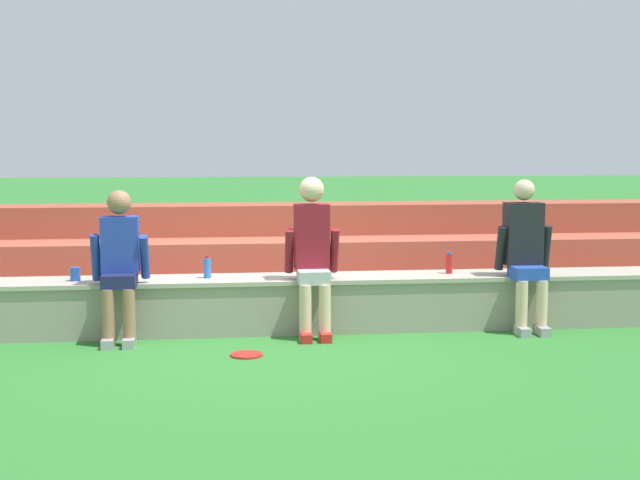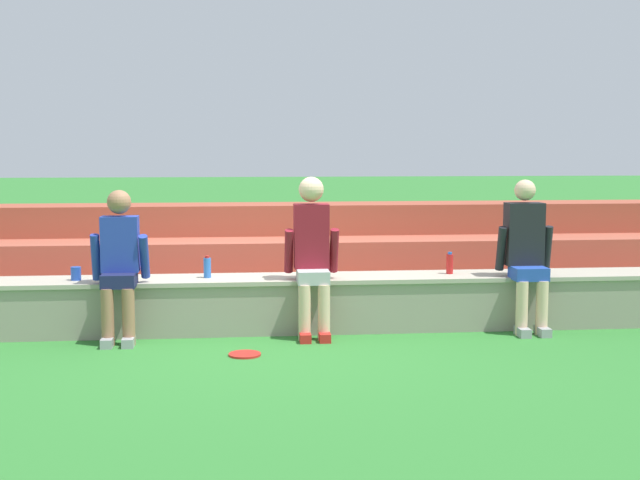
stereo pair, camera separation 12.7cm
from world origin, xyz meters
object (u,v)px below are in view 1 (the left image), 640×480
person_far_left (120,262)px  person_left_of_center (313,251)px  person_center (525,251)px  water_bottle_mid_right (207,268)px  plastic_cup_right_end (75,274)px  frisbee (247,355)px  water_bottle_near_right (449,263)px

person_far_left → person_left_of_center: bearing=2.1°
person_center → water_bottle_mid_right: person_center is taller
plastic_cup_right_end → frisbee: size_ratio=0.46×
water_bottle_mid_right → water_bottle_near_right: 2.32m
person_left_of_center → water_bottle_mid_right: size_ratio=7.00×
person_left_of_center → frisbee: size_ratio=5.40×
water_bottle_near_right → frisbee: 2.30m
person_left_of_center → water_bottle_mid_right: person_left_of_center is taller
person_center → frisbee: size_ratio=5.27×
water_bottle_mid_right → plastic_cup_right_end: bearing=-178.6°
person_center → plastic_cup_right_end: person_center is taller
plastic_cup_right_end → frisbee: plastic_cup_right_end is taller
person_left_of_center → person_center: (2.01, 0.00, -0.03)m
plastic_cup_right_end → person_far_left: bearing=-34.5°
person_far_left → plastic_cup_right_end: person_far_left is taller
frisbee → person_far_left: bearing=149.4°
water_bottle_mid_right → plastic_cup_right_end: size_ratio=1.69×
person_far_left → water_bottle_near_right: person_far_left is taller
person_center → plastic_cup_right_end: bearing=176.8°
person_far_left → frisbee: 1.46m
person_far_left → frisbee: size_ratio=5.00×
water_bottle_mid_right → water_bottle_near_right: water_bottle_near_right is taller
person_left_of_center → water_bottle_near_right: (1.36, 0.29, -0.18)m
plastic_cup_right_end → frisbee: bearing=-31.7°
person_far_left → water_bottle_mid_right: size_ratio=6.48×
water_bottle_near_right → plastic_cup_right_end: 3.52m
person_center → plastic_cup_right_end: size_ratio=11.54×
person_center → water_bottle_near_right: (-0.66, 0.28, -0.15)m
water_bottle_near_right → person_far_left: bearing=-173.6°
water_bottle_near_right → frisbee: bearing=-153.4°
water_bottle_mid_right → frisbee: water_bottle_mid_right is taller
person_left_of_center → plastic_cup_right_end: bearing=173.7°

